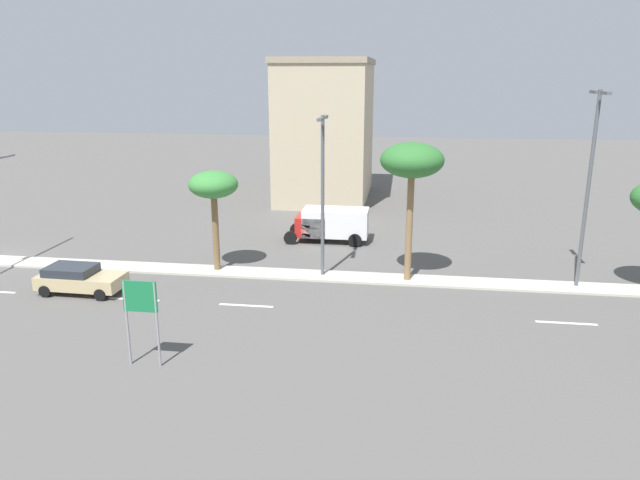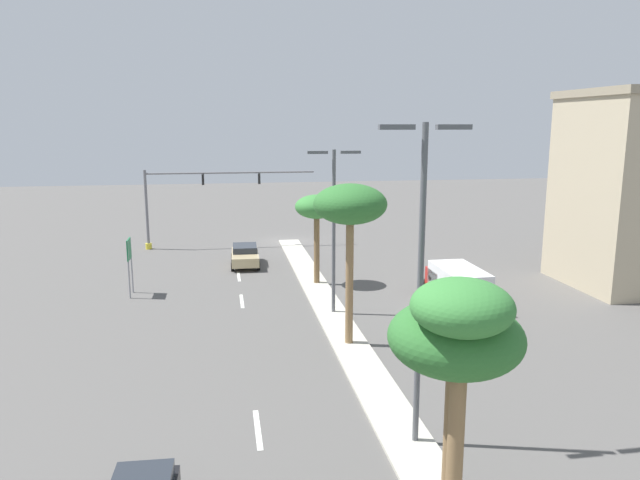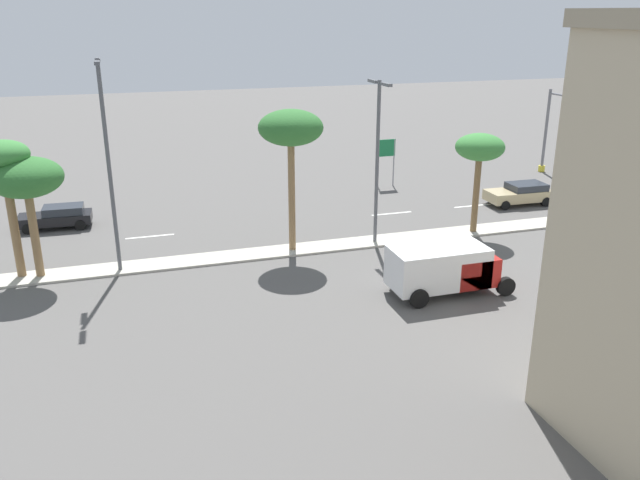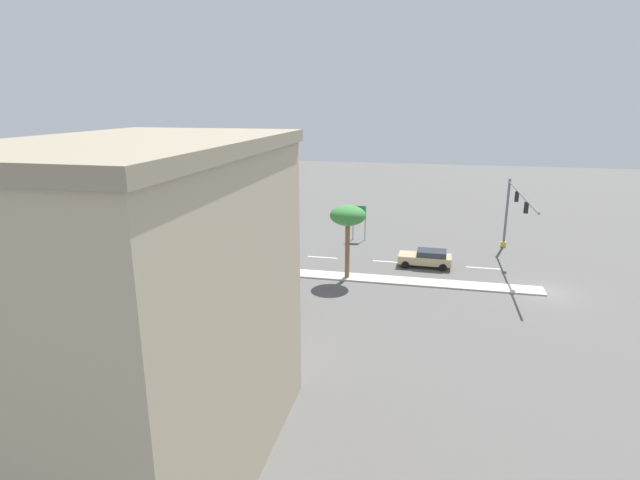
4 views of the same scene
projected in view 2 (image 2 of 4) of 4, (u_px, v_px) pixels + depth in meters
name	position (u px, v px, depth m)	size (l,w,h in m)	color
ground_plane	(343.00, 333.00, 30.31)	(160.00, 160.00, 0.00)	#565451
median_curb	(378.00, 392.00, 23.49)	(1.80, 63.30, 0.12)	#B7B2A3
lane_stripe_trailing	(236.00, 252.00, 49.49)	(0.20, 2.80, 0.01)	silver
lane_stripe_right	(239.00, 276.00, 41.62)	(0.20, 2.80, 0.01)	silver
lane_stripe_near	(242.00, 301.00, 35.79)	(0.20, 2.80, 0.01)	silver
lane_stripe_rear	(258.00, 429.00, 20.76)	(0.20, 2.80, 0.01)	silver
traffic_signal_gantry	(188.00, 198.00, 50.46)	(14.56, 0.53, 6.75)	slate
directional_road_sign	(129.00, 255.00, 36.51)	(0.10, 1.39, 3.58)	gray
palm_tree_front	(317.00, 209.00, 38.64)	(2.84, 2.84, 5.88)	brown
palm_tree_far	(350.00, 207.00, 27.46)	(3.43, 3.43, 7.69)	olive
palm_tree_leading	(455.00, 341.00, 15.16)	(3.48, 3.48, 5.99)	olive
palm_tree_inboard	(461.00, 321.00, 14.10)	(2.47, 2.47, 6.81)	olive
street_lamp_front	(334.00, 218.00, 32.43)	(2.90, 0.24, 9.05)	#515459
street_lamp_mid	(421.00, 263.00, 18.69)	(2.90, 0.24, 10.45)	#515459
sedan_tan_left	(245.00, 255.00, 44.74)	(2.19, 4.52, 1.46)	tan
box_truck	(456.00, 283.00, 34.96)	(2.52, 5.69, 2.32)	#B21E19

